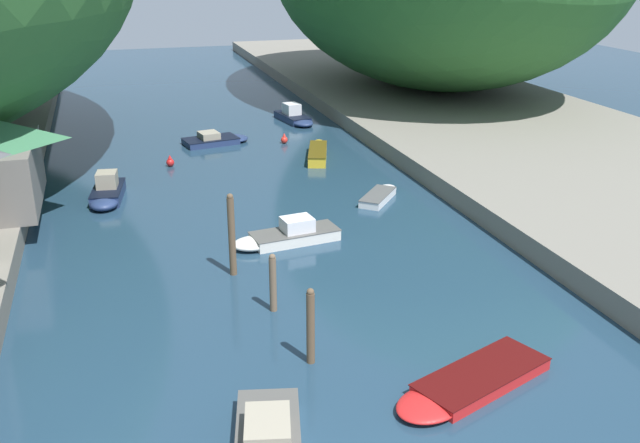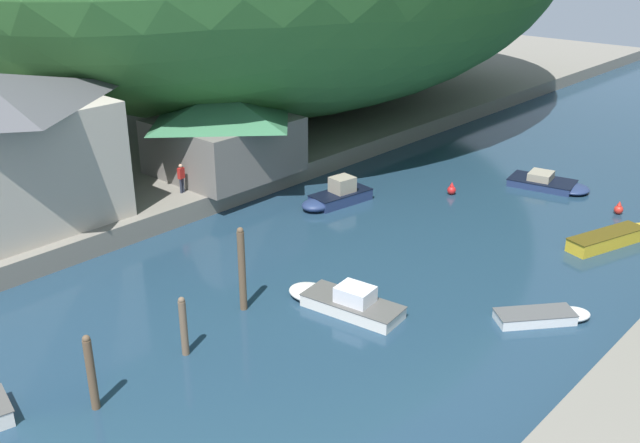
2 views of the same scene
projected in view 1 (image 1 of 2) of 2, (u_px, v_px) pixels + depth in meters
name	position (u px, v px, depth m)	size (l,w,h in m)	color
water_surface	(226.00, 178.00, 44.97)	(130.00, 130.00, 0.00)	#1E384C
right_bank	(535.00, 143.00, 50.76)	(22.00, 120.00, 1.14)	slate
boat_open_rowboat	(467.00, 385.00, 23.23)	(6.42, 3.96, 0.43)	red
boat_navy_launch	(217.00, 140.00, 52.73)	(5.13, 2.98, 0.93)	navy
boat_white_cruiser	(295.00, 117.00, 59.13)	(2.48, 5.37, 1.46)	navy
boat_far_upstream	(107.00, 193.00, 40.64)	(2.23, 4.79, 1.55)	navy
boat_red_skiff	(285.00, 236.00, 34.85)	(5.53, 2.32, 1.22)	silver
boat_mid_channel	(380.00, 195.00, 41.12)	(3.47, 3.83, 0.45)	white
boat_cabin_cruiser	(318.00, 151.00, 49.49)	(2.89, 5.83, 0.71)	gold
mooring_post_second	(311.00, 326.00, 24.38)	(0.29, 0.29, 2.86)	brown
mooring_post_middle	(273.00, 282.00, 28.01)	(0.28, 0.28, 2.46)	brown
mooring_post_fourth	(232.00, 235.00, 30.93)	(0.31, 0.31, 3.78)	brown
channel_buoy_near	(170.00, 162.00, 47.17)	(0.53, 0.53, 0.79)	red
channel_buoy_far	(284.00, 139.00, 52.76)	(0.52, 0.52, 0.77)	red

